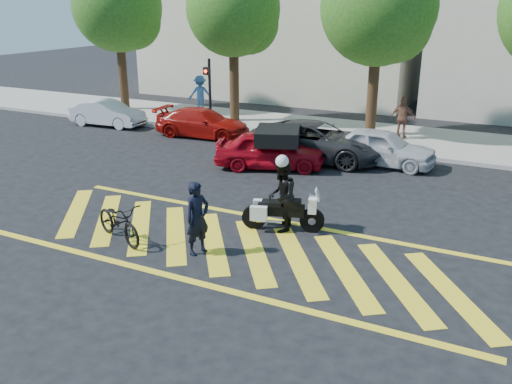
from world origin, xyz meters
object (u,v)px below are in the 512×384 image
at_px(parked_left, 203,123).
at_px(officer_bike, 197,218).
at_px(bicycle, 119,222).
at_px(parked_mid_right, 381,147).
at_px(parked_mid_left, 316,141).
at_px(police_motorcycle, 282,212).
at_px(officer_moto, 282,196).
at_px(parked_far_left, 108,113).
at_px(red_convertible, 270,150).

bearing_deg(parked_left, officer_bike, -153.84).
distance_m(bicycle, parked_mid_right, 10.03).
bearing_deg(officer_bike, parked_mid_left, 21.95).
height_order(police_motorcycle, parked_mid_left, parked_mid_left).
height_order(bicycle, officer_moto, officer_moto).
bearing_deg(police_motorcycle, parked_mid_right, 65.99).
relative_size(parked_left, parked_mid_right, 1.09).
relative_size(officer_bike, parked_mid_left, 0.35).
height_order(bicycle, parked_left, parked_left).
bearing_deg(police_motorcycle, officer_bike, -137.37).
bearing_deg(officer_moto, bicycle, -71.80).
relative_size(bicycle, parked_mid_left, 0.38).
xyz_separation_m(officer_bike, parked_left, (-5.85, 9.73, -0.26)).
height_order(officer_moto, parked_far_left, officer_moto).
xyz_separation_m(bicycle, officer_moto, (3.25, 2.32, 0.42)).
xyz_separation_m(officer_bike, officer_moto, (1.17, 2.06, 0.05)).
bearing_deg(bicycle, police_motorcycle, -32.86).
bearing_deg(parked_far_left, officer_moto, -125.87).
height_order(parked_far_left, parked_mid_left, parked_mid_left).
xyz_separation_m(police_motorcycle, officer_moto, (-0.02, 0.01, 0.41)).
distance_m(police_motorcycle, red_convertible, 5.41).
relative_size(bicycle, red_convertible, 0.50).
xyz_separation_m(officer_moto, parked_left, (-7.02, 7.67, -0.31)).
distance_m(bicycle, parked_far_left, 13.22).
bearing_deg(parked_mid_left, officer_bike, 178.90).
bearing_deg(officer_bike, red_convertible, 31.12).
bearing_deg(officer_moto, officer_bike, -46.93).
bearing_deg(parked_left, red_convertible, -127.71).
bearing_deg(red_convertible, parked_mid_right, -78.08).
relative_size(officer_moto, parked_far_left, 0.51).
distance_m(officer_bike, parked_mid_right, 9.13).
relative_size(red_convertible, parked_mid_left, 0.76).
bearing_deg(parked_left, bicycle, -164.17).
xyz_separation_m(officer_bike, parked_mid_right, (1.99, 8.91, -0.21)).
relative_size(red_convertible, parked_far_left, 1.05).
relative_size(officer_moto, red_convertible, 0.48).
bearing_deg(parked_mid_left, parked_mid_right, -83.44).
bearing_deg(officer_bike, police_motorcycle, -10.15).
xyz_separation_m(officer_bike, parked_far_left, (-10.90, 9.59, -0.27)).
bearing_deg(parked_mid_right, parked_left, 86.25).
bearing_deg(parked_left, parked_far_left, 86.76).
xyz_separation_m(officer_moto, red_convertible, (-2.52, 4.77, -0.27)).
height_order(bicycle, parked_mid_left, parked_mid_left).
relative_size(police_motorcycle, parked_mid_right, 0.54).
bearing_deg(bicycle, officer_bike, -61.03).
bearing_deg(parked_mid_right, red_convertible, 124.13).
distance_m(officer_bike, parked_far_left, 14.52).
distance_m(officer_bike, bicycle, 2.13).
height_order(parked_left, parked_mid_left, parked_mid_left).
xyz_separation_m(parked_left, parked_mid_right, (7.84, -0.83, 0.05)).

